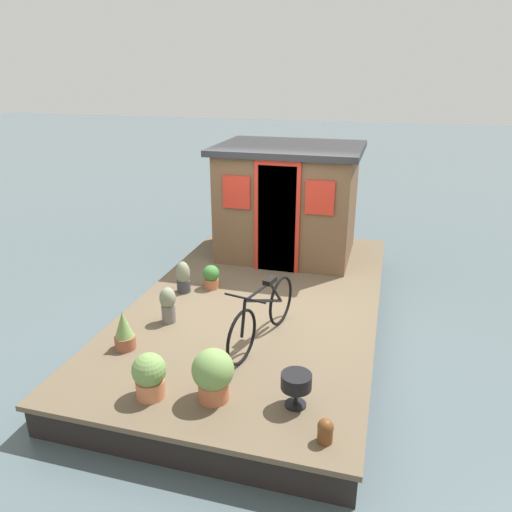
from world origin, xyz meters
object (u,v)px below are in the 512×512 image
at_px(potted_plant_rosemary, 183,277).
at_px(charcoal_grill, 296,383).
at_px(potted_plant_fern, 124,331).
at_px(potted_plant_succulent, 213,374).
at_px(houseboat_cabin, 288,200).
at_px(potted_plant_basil, 149,375).
at_px(potted_plant_ivy, 211,277).
at_px(potted_plant_sage, 168,304).
at_px(mooring_bollard, 325,430).
at_px(bicycle, 263,315).

relative_size(potted_plant_rosemary, charcoal_grill, 1.33).
bearing_deg(potted_plant_fern, potted_plant_rosemary, -1.28).
bearing_deg(charcoal_grill, potted_plant_succulent, 98.06).
distance_m(potted_plant_rosemary, charcoal_grill, 2.96).
distance_m(houseboat_cabin, potted_plant_rosemary, 2.39).
xyz_separation_m(houseboat_cabin, potted_plant_fern, (-3.61, 1.15, -0.73)).
xyz_separation_m(houseboat_cabin, potted_plant_basil, (-4.34, 0.46, -0.71)).
height_order(potted_plant_rosemary, potted_plant_ivy, potted_plant_rosemary).
bearing_deg(potted_plant_rosemary, charcoal_grill, -135.44).
bearing_deg(potted_plant_ivy, potted_plant_sage, 171.73).
distance_m(potted_plant_succulent, mooring_bollard, 1.19).
relative_size(potted_plant_rosemary, potted_plant_ivy, 1.32).
xyz_separation_m(potted_plant_succulent, charcoal_grill, (0.11, -0.80, -0.03)).
bearing_deg(potted_plant_sage, bicycle, -96.64).
distance_m(bicycle, potted_plant_succulent, 1.20).
relative_size(potted_plant_succulent, potted_plant_sage, 1.14).
bearing_deg(bicycle, mooring_bollard, -147.25).
height_order(bicycle, potted_plant_rosemary, bicycle).
bearing_deg(potted_plant_rosemary, houseboat_cabin, -29.28).
height_order(potted_plant_basil, mooring_bollard, potted_plant_basil).
bearing_deg(potted_plant_basil, potted_plant_rosemary, 15.71).
bearing_deg(potted_plant_basil, potted_plant_ivy, 7.03).
relative_size(potted_plant_ivy, charcoal_grill, 1.01).
distance_m(potted_plant_ivy, potted_plant_succulent, 2.63).
relative_size(potted_plant_ivy, mooring_bollard, 1.54).
distance_m(bicycle, potted_plant_ivy, 1.71).
distance_m(potted_plant_rosemary, mooring_bollard, 3.50).
relative_size(potted_plant_succulent, charcoal_grill, 1.55).
xyz_separation_m(bicycle, potted_plant_sage, (0.15, 1.29, -0.11)).
xyz_separation_m(houseboat_cabin, potted_plant_sage, (-2.88, 0.94, -0.70)).
xyz_separation_m(potted_plant_succulent, potted_plant_sage, (1.33, 1.10, -0.04)).
bearing_deg(houseboat_cabin, bicycle, -173.41).
distance_m(potted_plant_ivy, mooring_bollard, 3.45).
bearing_deg(potted_plant_sage, potted_plant_basil, -161.69).
height_order(bicycle, potted_plant_ivy, bicycle).
relative_size(bicycle, charcoal_grill, 4.60).
height_order(houseboat_cabin, potted_plant_fern, houseboat_cabin).
distance_m(potted_plant_basil, potted_plant_ivy, 2.60).
height_order(potted_plant_rosemary, potted_plant_basil, potted_plant_basil).
xyz_separation_m(houseboat_cabin, mooring_bollard, (-4.52, -1.30, -0.83)).
bearing_deg(potted_plant_ivy, potted_plant_succulent, -159.12).
bearing_deg(bicycle, potted_plant_basil, 148.31).
bearing_deg(bicycle, charcoal_grill, -150.22).
distance_m(houseboat_cabin, potted_plant_sage, 3.11).
distance_m(potted_plant_basil, mooring_bollard, 1.77).
bearing_deg(potted_plant_ivy, charcoal_grill, -143.47).
bearing_deg(charcoal_grill, potted_plant_fern, 76.85).
bearing_deg(potted_plant_basil, potted_plant_succulent, -78.63).
xyz_separation_m(potted_plant_rosemary, potted_plant_succulent, (-2.22, -1.28, 0.06)).
xyz_separation_m(potted_plant_fern, potted_plant_sage, (0.72, -0.21, 0.03)).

